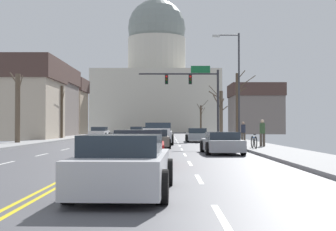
{
  "coord_description": "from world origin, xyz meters",
  "views": [
    {
      "loc": [
        2.67,
        -31.44,
        1.42
      ],
      "look_at": [
        2.62,
        27.12,
        2.7
      ],
      "focal_mm": 50.19,
      "sensor_mm": 36.0,
      "label": 1
    }
  ],
  "objects": [
    {
      "name": "sedan_near_00",
      "position": [
        5.22,
        9.89,
        0.56
      ],
      "size": [
        1.96,
        4.55,
        1.2
      ],
      "color": "#9EA3A8",
      "rests_on": "ground"
    },
    {
      "name": "sedan_oncoming_00",
      "position": [
        -5.4,
        23.64,
        0.6
      ],
      "size": [
        2.12,
        4.6,
        1.28
      ],
      "color": "silver",
      "rests_on": "ground"
    },
    {
      "name": "signal_gantry",
      "position": [
        5.44,
        14.7,
        5.25
      ],
      "size": [
        7.91,
        0.41,
        7.2
      ],
      "color": "#28282D",
      "rests_on": "ground"
    },
    {
      "name": "sedan_near_02",
      "position": [
        1.78,
        -1.39,
        0.55
      ],
      "size": [
        2.16,
        4.44,
        1.18
      ],
      "color": "#6B6056",
      "rests_on": "ground"
    },
    {
      "name": "sedan_near_05",
      "position": [
        1.76,
        -21.63,
        0.58
      ],
      "size": [
        2.06,
        4.47,
        1.24
      ],
      "color": "silver",
      "rests_on": "ground"
    },
    {
      "name": "pickup_truck_near_01",
      "position": [
        1.92,
        4.33,
        0.74
      ],
      "size": [
        2.42,
        5.59,
        1.66
      ],
      "color": "silver",
      "rests_on": "ground"
    },
    {
      "name": "pedestrian_01",
      "position": [
        8.54,
        -2.3,
        1.06
      ],
      "size": [
        0.35,
        0.34,
        1.66
      ],
      "color": "#4C4238",
      "rests_on": "ground"
    },
    {
      "name": "sedan_near_03",
      "position": [
        5.42,
        -7.52,
        0.53
      ],
      "size": [
        2.01,
        4.48,
        1.11
      ],
      "color": "#9EA3A8",
      "rests_on": "ground"
    },
    {
      "name": "ground",
      "position": [
        0.0,
        -0.0,
        0.02
      ],
      "size": [
        20.0,
        180.0,
        0.2
      ],
      "color": "#4E4E53"
    },
    {
      "name": "pedestrian_00",
      "position": [
        8.39,
        4.18,
        1.02
      ],
      "size": [
        0.35,
        0.34,
        1.59
      ],
      "color": "#4C4238",
      "rests_on": "ground"
    },
    {
      "name": "sedan_oncoming_01",
      "position": [
        -1.68,
        33.47,
        0.6
      ],
      "size": [
        2.09,
        4.26,
        1.29
      ],
      "color": "silver",
      "rests_on": "ground"
    },
    {
      "name": "street_lamp_right",
      "position": [
        7.95,
        4.98,
        5.11
      ],
      "size": [
        2.13,
        0.24,
        8.51
      ],
      "color": "#333338",
      "rests_on": "ground"
    },
    {
      "name": "flank_building_02",
      "position": [
        -15.58,
        29.8,
        4.55
      ],
      "size": [
        11.86,
        9.53,
        8.97
      ],
      "color": "slate",
      "rests_on": "ground"
    },
    {
      "name": "capitol_building",
      "position": [
        0.0,
        79.02,
        12.19
      ],
      "size": [
        28.79,
        19.05,
        33.69
      ],
      "color": "beige",
      "rests_on": "ground"
    },
    {
      "name": "flank_building_00",
      "position": [
        -17.3,
        46.53,
        4.65
      ],
      "size": [
        12.56,
        7.74,
        9.17
      ],
      "color": "tan",
      "rests_on": "ground"
    },
    {
      "name": "bare_tree_03",
      "position": [
        -8.55,
        17.77,
        3.05
      ],
      "size": [
        2.0,
        1.94,
        5.8
      ],
      "color": "#4C3D2D",
      "rests_on": "ground"
    },
    {
      "name": "sedan_near_04",
      "position": [
        1.64,
        -14.5,
        0.6
      ],
      "size": [
        2.05,
        4.37,
        1.28
      ],
      "color": "#B71414",
      "rests_on": "ground"
    },
    {
      "name": "bare_tree_04",
      "position": [
        8.74,
        9.29,
        3.19
      ],
      "size": [
        1.72,
        1.38,
        6.03
      ],
      "color": "#4C3D2D",
      "rests_on": "ground"
    },
    {
      "name": "sedan_oncoming_02",
      "position": [
        -1.61,
        46.65,
        0.57
      ],
      "size": [
        2.0,
        4.54,
        1.23
      ],
      "color": "#6B6056",
      "rests_on": "ground"
    },
    {
      "name": "flank_building_03",
      "position": [
        17.82,
        49.65,
        4.37
      ],
      "size": [
        8.83,
        8.19,
        8.6
      ],
      "color": "slate",
      "rests_on": "ground"
    },
    {
      "name": "bicycle_parked",
      "position": [
        7.6,
        -4.54,
        0.49
      ],
      "size": [
        0.12,
        1.77,
        0.85
      ],
      "color": "black",
      "rests_on": "ground"
    },
    {
      "name": "bare_tree_00",
      "position": [
        8.52,
        51.8,
        2.83
      ],
      "size": [
        2.02,
        2.55,
        5.86
      ],
      "color": "#4C3D2D",
      "rests_on": "ground"
    },
    {
      "name": "bare_tree_02",
      "position": [
        8.39,
        19.28,
        2.83
      ],
      "size": [
        2.03,
        1.26,
        5.64
      ],
      "color": "brown",
      "rests_on": "ground"
    },
    {
      "name": "bare_tree_01",
      "position": [
        -8.85,
        4.43,
        2.86
      ],
      "size": [
        1.52,
        1.83,
        5.47
      ],
      "color": "brown",
      "rests_on": "ground"
    }
  ]
}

